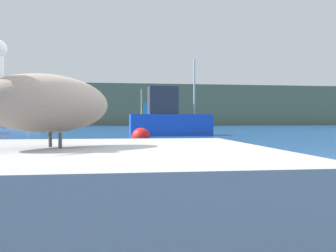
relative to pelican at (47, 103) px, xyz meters
The scene contains 8 objects.
ground_plane 1.70m from the pelican, ahead, with size 260.00×260.00×0.00m, color #194C93.
hillside_backdrop 67.87m from the pelican, 88.91° to the left, with size 140.00×12.42×8.23m, color #5B664C.
pier_dock 0.74m from the pelican, 38.11° to the left, with size 3.89×2.95×0.69m, color gray.
pelican is the anchor object (origin of this frame).
fishing_boat_white 43.36m from the pelican, 108.91° to the left, with size 7.03×2.80×4.01m.
fishing_boat_blue 18.30m from the pelican, 79.31° to the left, with size 5.26×1.86×4.91m.
fishing_boat_yellow 39.23m from the pelican, 84.05° to the left, with size 5.39×3.21×5.04m.
mooring_buoy 8.98m from the pelican, 82.21° to the left, with size 0.68×0.68×0.68m, color red.
Camera 1 is at (-0.61, -2.83, 0.93)m, focal length 35.35 mm.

